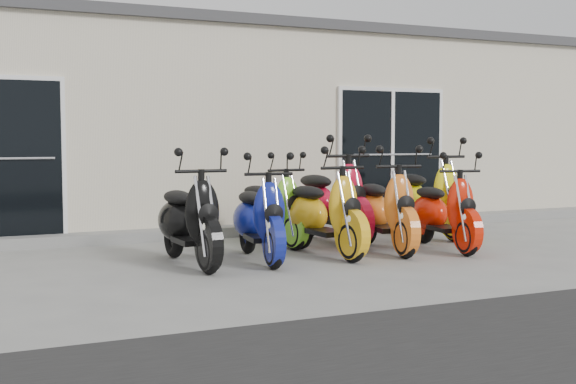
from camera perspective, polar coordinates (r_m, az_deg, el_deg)
name	(u,v)px	position (r m, az deg, el deg)	size (l,w,h in m)	color
ground	(307,254)	(9.20, 1.53, -4.91)	(80.00, 80.00, 0.00)	gray
building	(190,132)	(13.96, -7.74, 4.76)	(14.00, 6.00, 3.20)	beige
roof_cap	(189,43)	(14.07, -7.81, 11.61)	(14.20, 6.20, 0.16)	#3F3F42
front_step	(250,230)	(11.03, -3.01, -3.00)	(14.00, 0.40, 0.15)	gray
door_left	(25,154)	(10.39, -20.07, 2.86)	(1.07, 0.08, 2.22)	black
door_right	(391,151)	(12.25, 8.15, 3.24)	(2.02, 0.08, 2.22)	black
scooter_front_black	(189,206)	(8.37, -7.83, -1.13)	(0.68, 1.86, 1.37)	black
scooter_front_blue	(259,206)	(8.62, -2.29, -1.13)	(0.65, 1.78, 1.32)	navy
scooter_front_orange_a	(324,200)	(9.03, 2.86, -0.68)	(0.68, 1.87, 1.38)	gold
scooter_front_orange_b	(384,198)	(9.45, 7.63, -0.47)	(0.68, 1.88, 1.39)	orange
scooter_front_red	(444,200)	(9.73, 12.22, -0.64)	(0.64, 1.77, 1.30)	red
scooter_back_green	(271,198)	(9.92, -1.34, -0.48)	(0.64, 1.75, 1.30)	#85E52A
scooter_back_red	(331,189)	(10.12, 3.39, 0.26)	(0.75, 2.07, 1.53)	red
scooter_back_yellow	(427,187)	(10.99, 10.89, 0.41)	(0.73, 2.02, 1.49)	#FFF511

